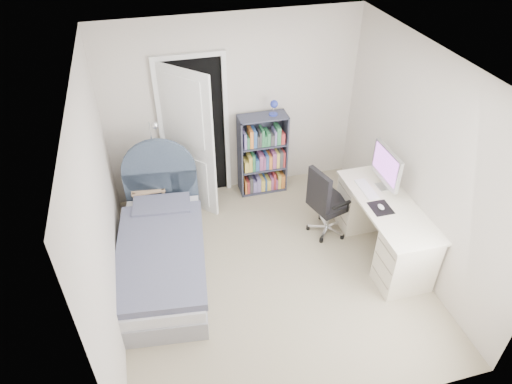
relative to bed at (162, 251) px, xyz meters
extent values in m
cube|color=gray|center=(1.20, -0.36, -0.31)|extent=(3.40, 3.60, 0.05)
cube|color=white|center=(1.20, -0.36, 2.24)|extent=(3.40, 3.60, 0.05)
cube|color=beige|center=(1.20, 1.46, 0.97)|extent=(3.40, 0.05, 2.50)
cube|color=beige|center=(1.20, -2.19, 0.97)|extent=(3.40, 0.05, 2.50)
cube|color=beige|center=(-0.52, -0.36, 0.97)|extent=(0.05, 3.60, 2.50)
cube|color=beige|center=(2.93, -0.36, 0.97)|extent=(0.05, 3.60, 2.50)
cube|color=black|center=(0.65, 1.43, 0.72)|extent=(0.80, 0.01, 2.00)
cube|color=white|center=(0.22, 1.41, 0.72)|extent=(0.06, 0.06, 2.00)
cube|color=white|center=(1.08, 1.41, 0.72)|extent=(0.06, 0.06, 2.00)
cube|color=white|center=(0.65, 1.41, 1.75)|extent=(0.92, 0.06, 0.06)
cube|color=white|center=(0.53, 1.12, 0.72)|extent=(0.58, 0.61, 2.00)
cube|color=gray|center=(-0.01, -0.10, -0.15)|extent=(1.15, 2.04, 0.25)
cube|color=silver|center=(-0.01, -0.10, 0.04)|extent=(1.13, 2.00, 0.16)
cube|color=slate|center=(-0.02, -0.20, 0.16)|extent=(1.15, 1.76, 0.10)
cube|color=slate|center=(0.07, 0.60, 0.18)|extent=(0.74, 0.47, 0.12)
cube|color=#3B495B|center=(0.11, 0.91, 0.11)|extent=(0.93, 0.17, 0.78)
cylinder|color=#3B495B|center=(0.11, 0.91, 0.50)|extent=(0.93, 0.17, 0.93)
cylinder|color=tan|center=(-0.25, 0.87, -0.02)|extent=(0.04, 0.04, 0.53)
cylinder|color=tan|center=(-0.25, 1.23, -0.02)|extent=(0.04, 0.04, 0.53)
cylinder|color=tan|center=(0.12, 0.87, -0.02)|extent=(0.04, 0.04, 0.53)
cylinder|color=tan|center=(0.12, 1.23, -0.02)|extent=(0.04, 0.04, 0.53)
cube|color=tan|center=(-0.06, 1.05, 0.23)|extent=(0.42, 0.42, 0.03)
cube|color=tan|center=(-0.06, 1.05, -0.10)|extent=(0.38, 0.38, 0.02)
cube|color=#B24C33|center=(-0.12, 1.05, 0.26)|extent=(0.17, 0.23, 0.03)
cube|color=#3F598C|center=(-0.12, 1.05, 0.29)|extent=(0.16, 0.22, 0.03)
cube|color=#D8CC7F|center=(-0.12, 1.05, 0.32)|extent=(0.15, 0.21, 0.03)
cylinder|color=silver|center=(0.08, 0.93, -0.27)|extent=(0.21, 0.21, 0.02)
cylinder|color=silver|center=(0.08, 0.93, 0.46)|extent=(0.02, 0.02, 1.46)
sphere|color=silver|center=(0.14, 0.89, 1.15)|extent=(0.08, 0.08, 0.08)
cube|color=#373B4C|center=(1.23, 1.25, 0.31)|extent=(0.02, 0.29, 1.19)
cube|color=#373B4C|center=(1.87, 1.25, 0.31)|extent=(0.02, 0.29, 1.19)
cube|color=#373B4C|center=(1.55, 1.25, 0.90)|extent=(0.67, 0.29, 0.02)
cube|color=#373B4C|center=(1.55, 1.25, -0.27)|extent=(0.67, 0.29, 0.02)
cube|color=#373B4C|center=(1.55, 1.39, 0.31)|extent=(0.67, 0.01, 1.19)
cube|color=#373B4C|center=(1.55, 1.25, 0.10)|extent=(0.63, 0.27, 0.02)
cube|color=#373B4C|center=(1.55, 1.25, 0.48)|extent=(0.63, 0.27, 0.02)
cylinder|color=#24339E|center=(1.69, 1.25, 0.92)|extent=(0.11, 0.11, 0.02)
cylinder|color=silver|center=(1.69, 1.25, 0.99)|extent=(0.02, 0.02, 0.15)
sphere|color=#24339E|center=(1.69, 1.22, 1.08)|extent=(0.10, 0.10, 0.10)
cube|color=orange|center=(1.28, 1.23, -0.15)|extent=(0.03, 0.20, 0.20)
cube|color=#B23333|center=(1.32, 1.23, -0.15)|extent=(0.03, 0.20, 0.20)
cube|color=#3F3F3F|center=(1.36, 1.23, -0.13)|extent=(0.04, 0.20, 0.25)
cube|color=#7F72B2|center=(1.41, 1.23, -0.16)|extent=(0.05, 0.20, 0.18)
cube|color=#7F72B2|center=(1.47, 1.23, -0.14)|extent=(0.06, 0.20, 0.22)
cube|color=#D8BF4C|center=(1.53, 1.23, -0.16)|extent=(0.05, 0.20, 0.19)
cube|color=#335999|center=(1.58, 1.23, -0.16)|extent=(0.02, 0.20, 0.19)
cube|color=#D8BF4C|center=(1.62, 1.23, -0.17)|extent=(0.05, 0.20, 0.17)
cube|color=#994C7F|center=(1.67, 1.23, -0.15)|extent=(0.04, 0.20, 0.20)
cube|color=#B23333|center=(1.71, 1.23, -0.12)|extent=(0.03, 0.20, 0.26)
cube|color=#994C7F|center=(1.74, 1.23, -0.17)|extent=(0.03, 0.20, 0.15)
cube|color=#D8BF4C|center=(1.78, 1.23, -0.14)|extent=(0.04, 0.20, 0.22)
cube|color=orange|center=(1.84, 1.23, -0.15)|extent=(0.05, 0.20, 0.21)
cube|color=#D8BF4C|center=(1.29, 1.23, 0.20)|extent=(0.05, 0.20, 0.16)
cube|color=#D8BF4C|center=(1.35, 1.23, 0.24)|extent=(0.05, 0.20, 0.24)
cube|color=#337F4C|center=(1.40, 1.23, 0.24)|extent=(0.04, 0.20, 0.25)
cube|color=#335999|center=(1.45, 1.23, 0.20)|extent=(0.05, 0.20, 0.17)
cube|color=#994C7F|center=(1.51, 1.23, 0.23)|extent=(0.05, 0.20, 0.23)
cube|color=#994C7F|center=(1.55, 1.23, 0.22)|extent=(0.03, 0.20, 0.20)
cube|color=#335999|center=(1.59, 1.23, 0.23)|extent=(0.04, 0.20, 0.22)
cube|color=orange|center=(1.64, 1.23, 0.22)|extent=(0.04, 0.20, 0.20)
cube|color=#994C7F|center=(1.69, 1.23, 0.24)|extent=(0.06, 0.20, 0.24)
cube|color=#D8BF4C|center=(1.75, 1.23, 0.24)|extent=(0.04, 0.20, 0.23)
cube|color=#3F3F3F|center=(1.80, 1.23, 0.24)|extent=(0.05, 0.20, 0.24)
cube|color=#B23333|center=(1.84, 1.23, 0.24)|extent=(0.03, 0.20, 0.24)
cube|color=#7F72B2|center=(1.28, 1.23, 0.61)|extent=(0.03, 0.20, 0.22)
cube|color=#337F4C|center=(1.32, 1.23, 0.58)|extent=(0.03, 0.20, 0.16)
cube|color=orange|center=(1.37, 1.23, 0.63)|extent=(0.04, 0.20, 0.25)
cube|color=#335999|center=(1.42, 1.23, 0.62)|extent=(0.04, 0.20, 0.25)
cube|color=#3F3F3F|center=(1.46, 1.23, 0.58)|extent=(0.03, 0.20, 0.16)
cube|color=#3F3F3F|center=(1.49, 1.23, 0.61)|extent=(0.03, 0.20, 0.21)
cube|color=#337F4C|center=(1.53, 1.23, 0.62)|extent=(0.03, 0.20, 0.24)
cube|color=#337F4C|center=(1.56, 1.23, 0.58)|extent=(0.03, 0.20, 0.16)
cube|color=#337F4C|center=(1.60, 1.23, 0.59)|extent=(0.05, 0.20, 0.19)
cube|color=#3F3F3F|center=(1.66, 1.23, 0.58)|extent=(0.05, 0.20, 0.16)
cube|color=#7F72B2|center=(1.70, 1.23, 0.60)|extent=(0.03, 0.20, 0.20)
cube|color=#337F4C|center=(1.75, 1.23, 0.62)|extent=(0.05, 0.20, 0.25)
cube|color=#B23333|center=(1.81, 1.23, 0.58)|extent=(0.05, 0.20, 0.16)
cube|color=beige|center=(2.59, -0.39, 0.46)|extent=(0.62, 1.55, 0.03)
cube|color=beige|center=(2.59, -0.94, 0.08)|extent=(0.57, 0.41, 0.72)
cube|color=beige|center=(2.59, 0.16, 0.08)|extent=(0.57, 0.41, 0.72)
cube|color=silver|center=(2.69, -0.08, 0.48)|extent=(0.17, 0.17, 0.01)
cube|color=silver|center=(2.73, -0.08, 0.60)|extent=(0.03, 0.06, 0.23)
cube|color=silver|center=(2.67, -0.08, 0.78)|extent=(0.05, 0.58, 0.41)
cube|color=#AA51C5|center=(2.65, -0.08, 0.80)|extent=(0.00, 0.52, 0.33)
cube|color=white|center=(2.47, -0.08, 0.48)|extent=(0.13, 0.41, 0.02)
cube|color=black|center=(2.47, -0.44, 0.48)|extent=(0.23, 0.27, 0.00)
ellipsoid|color=white|center=(2.47, -0.44, 0.49)|extent=(0.06, 0.10, 0.03)
cube|color=silver|center=(2.23, 0.17, -0.23)|extent=(0.25, 0.10, 0.02)
cylinder|color=black|center=(2.35, 0.21, -0.25)|extent=(0.06, 0.06, 0.05)
cube|color=silver|center=(2.12, 0.26, -0.23)|extent=(0.04, 0.25, 0.02)
cylinder|color=black|center=(2.12, 0.38, -0.25)|extent=(0.06, 0.06, 0.05)
cube|color=silver|center=(2.00, 0.18, -0.23)|extent=(0.25, 0.12, 0.02)
cylinder|color=black|center=(1.89, 0.22, -0.25)|extent=(0.06, 0.06, 0.05)
cube|color=silver|center=(2.04, 0.04, -0.23)|extent=(0.18, 0.22, 0.02)
cylinder|color=black|center=(1.97, -0.05, -0.25)|extent=(0.06, 0.06, 0.05)
cube|color=silver|center=(2.18, 0.04, -0.23)|extent=(0.17, 0.23, 0.02)
cylinder|color=black|center=(2.25, -0.06, -0.25)|extent=(0.06, 0.06, 0.05)
cylinder|color=silver|center=(2.12, 0.14, -0.04)|extent=(0.06, 0.06, 0.37)
cube|color=black|center=(2.12, 0.14, 0.16)|extent=(0.53, 0.53, 0.08)
cube|color=black|center=(1.93, 0.09, 0.45)|extent=(0.17, 0.39, 0.49)
cube|color=black|center=(2.16, -0.09, 0.31)|extent=(0.27, 0.11, 0.03)
cube|color=black|center=(2.03, 0.36, 0.31)|extent=(0.27, 0.11, 0.03)
camera|label=1|loc=(0.07, -3.96, 3.71)|focal=32.00mm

